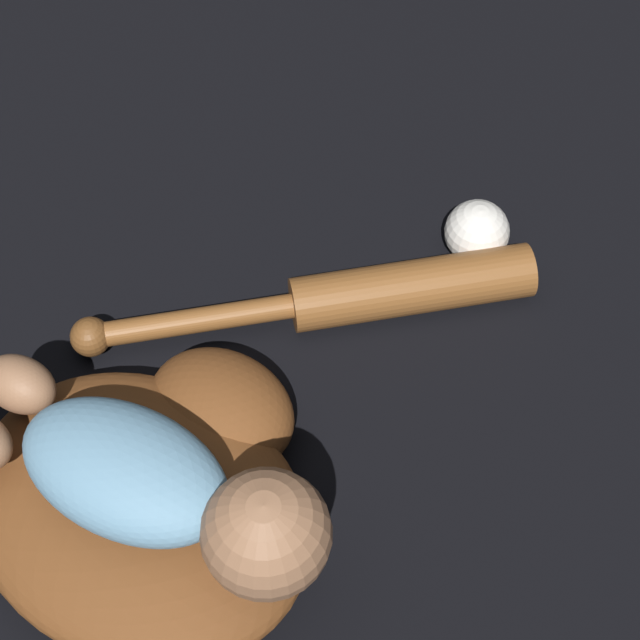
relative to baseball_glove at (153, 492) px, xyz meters
The scene contains 5 objects.
ground_plane 0.07m from the baseball_glove, ahead, with size 6.00×6.00×0.00m, color black.
baseball_glove is the anchor object (origin of this frame).
baby_figure 0.09m from the baseball_glove, 36.48° to the right, with size 0.36×0.13×0.11m.
baseball_bat 0.30m from the baseball_glove, 73.43° to the left, with size 0.42×0.30×0.06m.
baseball 0.44m from the baseball_glove, 67.76° to the left, with size 0.07×0.07×0.07m.
Camera 1 is at (0.26, -0.32, 0.93)m, focal length 60.00 mm.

